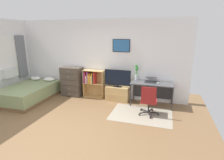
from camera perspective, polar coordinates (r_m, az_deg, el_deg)
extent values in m
plane|color=brown|center=(4.72, -15.04, -14.29)|extent=(7.20, 7.20, 0.00)
cube|color=white|center=(6.37, -4.25, 6.63)|extent=(6.12, 0.06, 2.70)
cube|color=black|center=(6.02, 2.95, 10.86)|extent=(0.59, 0.02, 0.42)
cube|color=#285B93|center=(6.01, 2.93, 10.86)|extent=(0.55, 0.01, 0.38)
cube|color=white|center=(7.15, -30.91, 6.28)|extent=(0.02, 1.03, 1.48)
cube|color=silver|center=(7.16, -30.98, 6.28)|extent=(0.01, 0.95, 1.40)
cube|color=slate|center=(7.60, -26.77, 6.65)|extent=(0.05, 0.40, 1.54)
cube|color=silver|center=(7.17, -29.84, 1.94)|extent=(0.20, 0.52, 0.30)
cube|color=#9E937F|center=(5.26, 9.24, -10.72)|extent=(1.70, 1.20, 0.01)
cube|color=brown|center=(6.91, -24.73, -5.19)|extent=(1.40, 2.08, 0.10)
cube|color=#8C9E6B|center=(6.84, -24.95, -3.25)|extent=(1.36, 2.03, 0.39)
ellipsoid|color=white|center=(7.53, -23.13, 0.54)|extent=(0.45, 0.29, 0.14)
ellipsoid|color=white|center=(7.17, -19.42, 0.24)|extent=(0.45, 0.29, 0.14)
cube|color=#4C4238|center=(6.71, -12.56, -0.44)|extent=(0.75, 0.42, 1.06)
cube|color=#493F35|center=(6.65, -13.27, -4.39)|extent=(0.71, 0.01, 0.19)
sphere|color=#A59E8C|center=(6.64, -13.34, -4.43)|extent=(0.03, 0.03, 0.03)
cube|color=#493F35|center=(6.59, -13.38, -2.67)|extent=(0.71, 0.01, 0.19)
sphere|color=#A59E8C|center=(6.57, -13.45, -2.71)|extent=(0.03, 0.03, 0.03)
cube|color=#493F35|center=(6.53, -13.49, -0.92)|extent=(0.71, 0.01, 0.19)
sphere|color=#A59E8C|center=(6.52, -13.56, -0.96)|extent=(0.03, 0.03, 0.03)
cube|color=#493F35|center=(6.48, -13.60, 0.86)|extent=(0.71, 0.01, 0.19)
sphere|color=#A59E8C|center=(6.46, -13.67, 0.83)|extent=(0.03, 0.03, 0.03)
cube|color=#493F35|center=(6.43, -13.71, 2.67)|extent=(0.71, 0.01, 0.19)
sphere|color=#A59E8C|center=(6.42, -13.78, 2.64)|extent=(0.03, 0.03, 0.03)
cube|color=tan|center=(6.55, -8.66, -0.96)|extent=(0.02, 0.30, 0.98)
cube|color=tan|center=(6.28, -2.70, -1.50)|extent=(0.02, 0.30, 0.98)
cube|color=tan|center=(6.56, -5.64, -5.28)|extent=(0.74, 0.30, 0.02)
cube|color=tan|center=(6.40, -5.75, -1.06)|extent=(0.70, 0.30, 0.02)
cube|color=tan|center=(6.29, -5.86, 3.00)|extent=(0.70, 0.30, 0.02)
cube|color=tan|center=(6.54, -5.25, -0.89)|extent=(0.74, 0.01, 0.98)
cube|color=#8C388C|center=(6.46, -8.53, 0.89)|extent=(0.03, 0.24, 0.39)
cube|color=red|center=(6.42, -8.35, 0.75)|extent=(0.03, 0.17, 0.38)
cube|color=white|center=(6.44, -7.89, 0.30)|extent=(0.04, 0.23, 0.27)
cube|color=#8C388C|center=(6.41, -7.58, 0.87)|extent=(0.03, 0.23, 0.41)
cube|color=gold|center=(6.39, -7.35, 0.52)|extent=(0.02, 0.20, 0.34)
cube|color=gold|center=(6.40, -7.07, 0.30)|extent=(0.02, 0.23, 0.29)
cube|color=orange|center=(6.38, -6.83, 0.57)|extent=(0.03, 0.24, 0.35)
cube|color=orange|center=(6.37, -6.60, 0.41)|extent=(0.03, 0.24, 0.32)
cube|color=white|center=(6.35, -6.46, 0.15)|extent=(0.02, 0.19, 0.27)
cube|color=gold|center=(6.33, -6.16, 0.58)|extent=(0.03, 0.21, 0.37)
cube|color=black|center=(6.32, -5.81, 0.18)|extent=(0.04, 0.19, 0.29)
cube|color=red|center=(6.31, -5.43, 0.67)|extent=(0.03, 0.24, 0.40)
cube|color=tan|center=(6.16, 1.79, -4.25)|extent=(0.79, 0.40, 0.49)
cube|color=tan|center=(5.97, 1.27, -4.87)|extent=(0.79, 0.01, 0.02)
cube|color=black|center=(6.06, 1.76, -2.05)|extent=(0.28, 0.16, 0.02)
cube|color=black|center=(6.05, 1.76, -1.74)|extent=(0.06, 0.04, 0.05)
cube|color=black|center=(5.98, 1.78, 0.77)|extent=(0.89, 0.02, 0.53)
cube|color=black|center=(5.97, 1.75, 0.74)|extent=(0.86, 0.01, 0.50)
cube|color=#4C4C4F|center=(5.74, 12.65, -1.01)|extent=(1.31, 0.60, 0.03)
cube|color=#2D2D30|center=(5.67, 5.89, -4.82)|extent=(0.03, 0.03, 0.71)
cube|color=#2D2D30|center=(5.59, 18.62, -5.88)|extent=(0.03, 0.03, 0.71)
cube|color=#2D2D30|center=(6.17, 6.88, -3.21)|extent=(0.03, 0.03, 0.71)
cube|color=#2D2D30|center=(6.09, 18.55, -4.15)|extent=(0.03, 0.03, 0.71)
cube|color=#2D2D30|center=(6.11, 12.71, -3.32)|extent=(1.25, 0.02, 0.50)
cylinder|color=#232326|center=(5.30, 14.50, -10.55)|extent=(0.05, 0.05, 0.05)
cube|color=#232326|center=(5.29, 12.99, -10.04)|extent=(0.28, 0.03, 0.02)
cylinder|color=#232326|center=(5.55, 12.61, -9.24)|extent=(0.05, 0.05, 0.05)
cube|color=#232326|center=(5.42, 12.06, -9.37)|extent=(0.11, 0.28, 0.02)
cylinder|color=#232326|center=(5.49, 9.23, -9.37)|extent=(0.05, 0.05, 0.05)
cube|color=#232326|center=(5.38, 10.34, -9.44)|extent=(0.25, 0.19, 0.02)
cylinder|color=#232326|center=(5.19, 8.73, -10.82)|extent=(0.05, 0.05, 0.05)
cube|color=#232326|center=(5.23, 10.12, -10.17)|extent=(0.24, 0.19, 0.02)
cylinder|color=#232326|center=(5.07, 12.13, -11.63)|extent=(0.05, 0.05, 0.05)
cube|color=#232326|center=(5.18, 11.80, -10.55)|extent=(0.12, 0.28, 0.02)
cylinder|color=#232326|center=(5.23, 11.56, -8.27)|extent=(0.04, 0.04, 0.30)
cube|color=maroon|center=(5.17, 11.65, -6.58)|extent=(0.44, 0.44, 0.03)
cube|color=maroon|center=(4.90, 11.57, -4.80)|extent=(0.40, 0.04, 0.45)
cube|color=black|center=(5.79, 12.10, -0.62)|extent=(0.36, 0.26, 0.01)
cube|color=black|center=(5.78, 12.10, -0.56)|extent=(0.33, 0.23, 0.00)
cube|color=black|center=(5.90, 12.40, 0.78)|extent=(0.36, 0.24, 0.07)
cube|color=navy|center=(5.90, 12.39, 0.79)|extent=(0.34, 0.22, 0.06)
ellipsoid|color=silver|center=(5.70, 14.50, -0.91)|extent=(0.06, 0.10, 0.03)
cylinder|color=silver|center=(5.98, 7.73, 0.81)|extent=(0.09, 0.09, 0.16)
cylinder|color=#3D8438|center=(5.95, 7.90, 1.93)|extent=(0.01, 0.01, 0.30)
sphere|color=#308B2C|center=(5.92, 7.95, 3.36)|extent=(0.07, 0.07, 0.07)
cylinder|color=#3D8438|center=(5.97, 7.84, 2.23)|extent=(0.01, 0.01, 0.36)
sphere|color=#308B2C|center=(5.93, 7.90, 3.92)|extent=(0.07, 0.07, 0.07)
cylinder|color=#3D8438|center=(5.95, 7.67, 2.50)|extent=(0.01, 0.01, 0.42)
sphere|color=#308B2C|center=(5.91, 7.74, 4.49)|extent=(0.07, 0.07, 0.07)
cylinder|color=#3D8438|center=(5.93, 7.68, 1.97)|extent=(0.01, 0.01, 0.32)
sphere|color=#308B2C|center=(5.90, 7.74, 3.49)|extent=(0.07, 0.07, 0.07)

